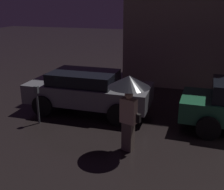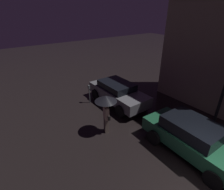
# 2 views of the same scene
# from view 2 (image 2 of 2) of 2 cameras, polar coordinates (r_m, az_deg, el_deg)

# --- Properties ---
(parked_car_grey) EXTENTS (4.22, 1.95, 1.39)m
(parked_car_grey) POSITION_cam_2_polar(r_m,az_deg,el_deg) (10.99, 1.91, 0.90)
(parked_car_grey) COLOR slate
(parked_car_grey) RESTS_ON ground
(parked_car_green) EXTENTS (4.30, 1.94, 1.48)m
(parked_car_green) POSITION_cam_2_polar(r_m,az_deg,el_deg) (8.04, 24.95, -12.48)
(parked_car_green) COLOR #1E5638
(parked_car_green) RESTS_ON ground
(pedestrian_with_umbrella) EXTENTS (1.03, 1.03, 1.99)m
(pedestrian_with_umbrella) POSITION_cam_2_polar(r_m,az_deg,el_deg) (8.02, -1.99, -2.81)
(pedestrian_with_umbrella) COLOR #66564C
(pedestrian_with_umbrella) RESTS_ON ground
(parking_meter) EXTENTS (0.12, 0.10, 1.22)m
(parking_meter) POSITION_cam_2_polar(r_m,az_deg,el_deg) (11.11, -7.45, 0.96)
(parking_meter) COLOR #4C5154
(parking_meter) RESTS_ON ground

